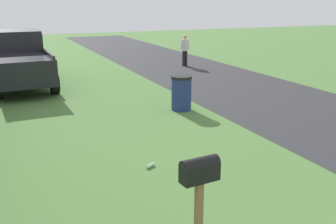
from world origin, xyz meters
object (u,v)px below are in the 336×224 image
(mailbox, at_px, (200,177))
(pickup_truck, at_px, (19,57))
(trash_bin, at_px, (181,93))
(pedestrian, at_px, (185,48))

(mailbox, distance_m, pickup_truck, 12.17)
(trash_bin, height_order, pedestrian, pedestrian)
(mailbox, xyz_separation_m, pickup_truck, (12.09, 1.42, 0.04))
(pedestrian, bearing_deg, mailbox, 145.27)
(pedestrian, bearing_deg, trash_bin, 143.88)
(mailbox, bearing_deg, pickup_truck, 1.55)
(mailbox, distance_m, pedestrian, 15.20)
(mailbox, relative_size, pickup_truck, 0.24)
(pickup_truck, xyz_separation_m, trash_bin, (-5.71, -4.21, -0.58))
(pedestrian, bearing_deg, pickup_truck, 92.36)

